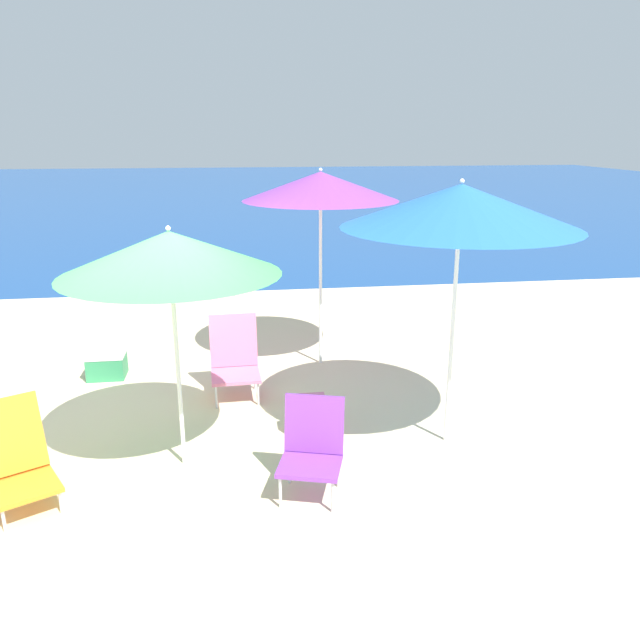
{
  "coord_description": "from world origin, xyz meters",
  "views": [
    {
      "loc": [
        0.99,
        -5.17,
        2.74
      ],
      "look_at": [
        1.8,
        0.51,
        1.0
      ],
      "focal_mm": 35.0,
      "sensor_mm": 36.0,
      "label": 1
    }
  ],
  "objects_px": {
    "beach_umbrella_blue": "(460,206)",
    "beach_chair_orange": "(17,459)",
    "beach_chair_purple": "(312,445)",
    "backpack_pink": "(309,417)",
    "beach_chair_pink": "(234,357)",
    "beach_umbrella_purple": "(321,186)",
    "beach_umbrella_green": "(170,253)",
    "cooler_box": "(107,363)"
  },
  "relations": [
    {
      "from": "beach_umbrella_green",
      "to": "beach_chair_orange",
      "type": "xyz_separation_m",
      "value": [
        -1.2,
        -0.41,
        -1.46
      ]
    },
    {
      "from": "beach_umbrella_purple",
      "to": "beach_chair_purple",
      "type": "height_order",
      "value": "beach_umbrella_purple"
    },
    {
      "from": "beach_umbrella_green",
      "to": "beach_chair_orange",
      "type": "relative_size",
      "value": 2.56
    },
    {
      "from": "beach_chair_orange",
      "to": "backpack_pink",
      "type": "height_order",
      "value": "beach_chair_orange"
    },
    {
      "from": "beach_umbrella_purple",
      "to": "backpack_pink",
      "type": "relative_size",
      "value": 6.02
    },
    {
      "from": "beach_chair_purple",
      "to": "beach_chair_pink",
      "type": "relative_size",
      "value": 0.89
    },
    {
      "from": "beach_umbrella_purple",
      "to": "beach_chair_orange",
      "type": "distance_m",
      "value": 4.18
    },
    {
      "from": "beach_umbrella_blue",
      "to": "beach_umbrella_green",
      "type": "xyz_separation_m",
      "value": [
        -2.37,
        -0.09,
        -0.32
      ]
    },
    {
      "from": "beach_umbrella_blue",
      "to": "beach_chair_pink",
      "type": "relative_size",
      "value": 2.77
    },
    {
      "from": "beach_chair_purple",
      "to": "beach_chair_pink",
      "type": "height_order",
      "value": "beach_chair_pink"
    },
    {
      "from": "beach_umbrella_blue",
      "to": "cooler_box",
      "type": "bearing_deg",
      "value": 148.74
    },
    {
      "from": "beach_umbrella_blue",
      "to": "beach_chair_orange",
      "type": "relative_size",
      "value": 2.96
    },
    {
      "from": "beach_umbrella_blue",
      "to": "backpack_pink",
      "type": "distance_m",
      "value": 2.33
    },
    {
      "from": "beach_umbrella_green",
      "to": "beach_chair_orange",
      "type": "height_order",
      "value": "beach_umbrella_green"
    },
    {
      "from": "beach_chair_purple",
      "to": "beach_chair_pink",
      "type": "distance_m",
      "value": 2.09
    },
    {
      "from": "beach_umbrella_green",
      "to": "beach_chair_purple",
      "type": "xyz_separation_m",
      "value": [
        1.04,
        -0.57,
        -1.43
      ]
    },
    {
      "from": "backpack_pink",
      "to": "beach_chair_pink",
      "type": "bearing_deg",
      "value": 121.81
    },
    {
      "from": "beach_umbrella_purple",
      "to": "beach_chair_purple",
      "type": "relative_size",
      "value": 3.09
    },
    {
      "from": "beach_chair_orange",
      "to": "backpack_pink",
      "type": "distance_m",
      "value": 2.46
    },
    {
      "from": "beach_umbrella_green",
      "to": "beach_chair_pink",
      "type": "height_order",
      "value": "beach_umbrella_green"
    },
    {
      "from": "beach_chair_purple",
      "to": "beach_umbrella_purple",
      "type": "bearing_deg",
      "value": 97.38
    },
    {
      "from": "cooler_box",
      "to": "beach_umbrella_green",
      "type": "bearing_deg",
      "value": -64.66
    },
    {
      "from": "beach_umbrella_green",
      "to": "beach_umbrella_purple",
      "type": "relative_size",
      "value": 0.87
    },
    {
      "from": "beach_chair_orange",
      "to": "backpack_pink",
      "type": "bearing_deg",
      "value": -10.34
    },
    {
      "from": "beach_chair_pink",
      "to": "cooler_box",
      "type": "bearing_deg",
      "value": 152.33
    },
    {
      "from": "beach_chair_purple",
      "to": "backpack_pink",
      "type": "height_order",
      "value": "beach_chair_purple"
    },
    {
      "from": "beach_chair_orange",
      "to": "cooler_box",
      "type": "relative_size",
      "value": 1.88
    },
    {
      "from": "beach_umbrella_green",
      "to": "beach_chair_purple",
      "type": "bearing_deg",
      "value": -28.68
    },
    {
      "from": "beach_umbrella_blue",
      "to": "beach_chair_orange",
      "type": "xyz_separation_m",
      "value": [
        -3.56,
        -0.5,
        -1.78
      ]
    },
    {
      "from": "beach_umbrella_blue",
      "to": "beach_chair_orange",
      "type": "height_order",
      "value": "beach_umbrella_blue"
    },
    {
      "from": "beach_umbrella_blue",
      "to": "cooler_box",
      "type": "relative_size",
      "value": 5.56
    },
    {
      "from": "backpack_pink",
      "to": "cooler_box",
      "type": "height_order",
      "value": "backpack_pink"
    },
    {
      "from": "beach_chair_orange",
      "to": "beach_umbrella_purple",
      "type": "bearing_deg",
      "value": 15.87
    },
    {
      "from": "beach_chair_pink",
      "to": "cooler_box",
      "type": "relative_size",
      "value": 2.01
    },
    {
      "from": "beach_chair_purple",
      "to": "beach_chair_pink",
      "type": "bearing_deg",
      "value": 122.93
    },
    {
      "from": "beach_chair_purple",
      "to": "backpack_pink",
      "type": "distance_m",
      "value": 0.95
    },
    {
      "from": "cooler_box",
      "to": "beach_umbrella_blue",
      "type": "bearing_deg",
      "value": -31.26
    },
    {
      "from": "beach_chair_pink",
      "to": "cooler_box",
      "type": "xyz_separation_m",
      "value": [
        -1.47,
        0.7,
        -0.26
      ]
    },
    {
      "from": "beach_chair_pink",
      "to": "beach_umbrella_purple",
      "type": "bearing_deg",
      "value": 35.21
    },
    {
      "from": "beach_umbrella_blue",
      "to": "beach_chair_pink",
      "type": "bearing_deg",
      "value": 144.66
    },
    {
      "from": "beach_umbrella_blue",
      "to": "beach_chair_orange",
      "type": "bearing_deg",
      "value": -172.02
    },
    {
      "from": "beach_umbrella_blue",
      "to": "beach_umbrella_green",
      "type": "height_order",
      "value": "beach_umbrella_blue"
    }
  ]
}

